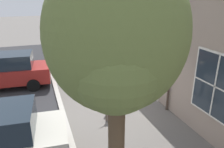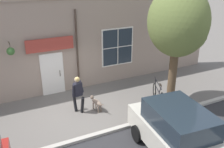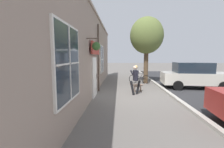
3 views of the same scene
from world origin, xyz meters
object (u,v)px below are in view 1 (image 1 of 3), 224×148
Objects in this scene: street_tree_by_curb at (117,43)px; parked_car_nearest_curb at (7,71)px; dog_on_leash at (113,110)px; pedestrian_walking at (111,88)px.

parked_car_nearest_curb is (2.88, -7.98, -2.82)m from street_tree_by_curb.
dog_on_leash is 4.78m from street_tree_by_curb.
street_tree_by_curb is (1.29, 4.00, 2.71)m from pedestrian_walking.
dog_on_leash is at bearing 130.17° from parked_car_nearest_curb.
street_tree_by_curb reaches higher than pedestrian_walking.
pedestrian_walking is 0.37× the size of parked_car_nearest_curb.
dog_on_leash is at bearing -108.84° from street_tree_by_curb.
parked_car_nearest_curb is at bearing -70.17° from street_tree_by_curb.
pedestrian_walking is 1.59× the size of dog_on_leash.
parked_car_nearest_curb is at bearing -49.83° from dog_on_leash.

